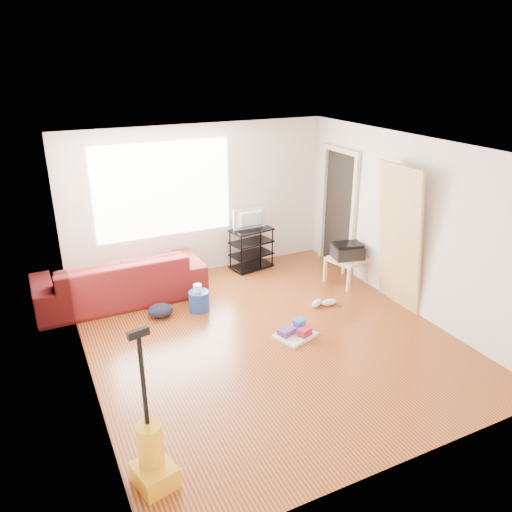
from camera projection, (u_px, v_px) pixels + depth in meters
name	position (u px, v px, depth m)	size (l,w,h in m)	color
room	(268.00, 245.00, 6.32)	(4.51, 5.01, 2.51)	#54260E
sofa	(123.00, 300.00, 7.65)	(2.48, 0.97, 0.72)	#601C12
tv_stand	(251.00, 248.00, 8.68)	(0.78, 0.53, 0.72)	black
tv	(251.00, 219.00, 8.48)	(0.61, 0.08, 0.35)	black
side_table	(347.00, 262.00, 8.11)	(0.66, 0.66, 0.44)	tan
printer	(348.00, 251.00, 8.04)	(0.54, 0.46, 0.25)	black
bucket	(200.00, 310.00, 7.35)	(0.30, 0.30, 0.30)	#1D3D96
toilet_paper	(198.00, 297.00, 7.28)	(0.12, 0.12, 0.11)	white
cleaning_tray	(295.00, 332.00, 6.65)	(0.60, 0.54, 0.18)	silver
backpack	(161.00, 317.00, 7.16)	(0.36, 0.29, 0.20)	black
sneakers	(323.00, 303.00, 7.45)	(0.44, 0.23, 0.10)	silver
vacuum	(152.00, 457.00, 4.29)	(0.39, 0.42, 1.50)	gold
door_panel	(392.00, 304.00, 7.53)	(0.04, 0.85, 2.13)	tan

